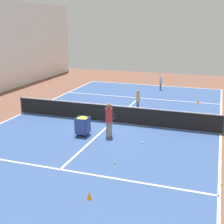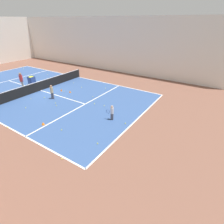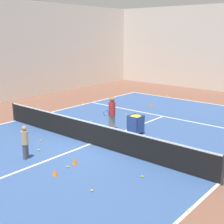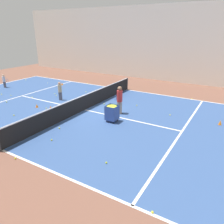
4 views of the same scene
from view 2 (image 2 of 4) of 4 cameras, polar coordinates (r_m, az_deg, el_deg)
The scene contains 45 objects.
ground_plane at distance 19.01m, azimuth -22.21°, elevation 6.53°, with size 34.76×34.76×0.00m, color brown.
court_playing_area at distance 19.01m, azimuth -22.21°, elevation 6.53°, with size 11.02×21.22×0.00m.
line_baseline_near at distance 12.50m, azimuth 8.02°, elevation -2.54°, with size 11.02×0.10×0.00m, color white.
line_sideline_right at distance 22.38m, azimuth -10.84°, elevation 11.16°, with size 0.10×21.22×0.00m, color white.
line_service_near at distance 14.86m, azimuth -8.74°, elevation 2.58°, with size 11.02×0.10×0.00m, color white.
line_service_far at distance 23.88m, azimuth -30.64°, elevation 8.82°, with size 11.02×0.10×0.00m, color white.
line_centre_service at distance 19.01m, azimuth -22.21°, elevation 6.54°, with size 0.10×11.67×0.00m, color white.
hall_enclosure_right at distance 25.35m, azimuth -3.59°, elevation 21.24°, with size 0.15×31.06×6.69m.
tennis_net at distance 18.85m, azimuth -22.48°, elevation 7.93°, with size 11.32×0.10×0.96m.
player_near_baseline at distance 12.11m, azimuth -0.07°, elevation 0.11°, with size 0.25×0.55×1.11m.
coach_at_net at distance 20.15m, azimuth -27.50°, elevation 9.40°, with size 0.42×0.68×1.62m.
child_midcourt at distance 16.32m, azimuth -19.09°, elevation 6.46°, with size 0.33×0.33×1.27m.
ball_cart at distance 21.02m, azimuth -24.85°, elevation 9.81°, with size 0.58×0.59×0.91m.
training_cone_0 at distance 18.14m, azimuth -16.24°, elevation 6.96°, with size 0.18×0.18×0.25m, color orange.
training_cone_1 at distance 17.51m, azimuth -13.55°, elevation 6.51°, with size 0.18×0.18×0.22m, color orange.
training_cone_2 at distance 12.65m, azimuth -21.60°, elevation -3.50°, with size 0.21×0.21×0.20m, color orange.
tennis_ball_0 at distance 13.37m, azimuth -30.93°, elevation -4.33°, with size 0.07×0.07×0.07m, color yellow.
tennis_ball_1 at distance 19.97m, azimuth -31.54°, elevation 5.49°, with size 0.07×0.07×0.07m, color yellow.
tennis_ball_2 at distance 10.16m, azimuth -4.76°, elevation -10.18°, with size 0.07×0.07×0.07m, color yellow.
tennis_ball_3 at distance 24.51m, azimuth -20.30°, elevation 11.48°, with size 0.07×0.07×0.07m, color yellow.
tennis_ball_4 at distance 29.01m, azimuth -26.93°, elevation 12.58°, with size 0.07×0.07×0.07m, color yellow.
tennis_ball_5 at distance 22.09m, azimuth -15.89°, elevation 10.45°, with size 0.07×0.07×0.07m, color yellow.
tennis_ball_6 at distance 11.94m, azimuth 4.32°, elevation -3.71°, with size 0.07×0.07×0.07m, color yellow.
tennis_ball_7 at distance 18.64m, azimuth -9.89°, elevation 7.93°, with size 0.07×0.07×0.07m, color yellow.
tennis_ball_8 at distance 15.56m, azimuth -17.96°, elevation 2.82°, with size 0.07×0.07×0.07m, color yellow.
tennis_ball_9 at distance 15.59m, azimuth -26.35°, elevation 1.23°, with size 0.07×0.07×0.07m, color yellow.
tennis_ball_10 at distance 15.06m, azimuth -17.73°, elevation 2.01°, with size 0.07×0.07×0.07m, color yellow.
tennis_ball_11 at distance 14.35m, azimuth -2.57°, elevation 2.09°, with size 0.07×0.07×0.07m, color yellow.
tennis_ball_12 at distance 14.73m, azimuth -5.70°, elevation 2.69°, with size 0.07×0.07×0.07m, color yellow.
tennis_ball_13 at distance 17.18m, azimuth -24.94°, elevation 3.90°, with size 0.07×0.07×0.07m, color yellow.
tennis_ball_14 at distance 17.93m, azimuth -15.35°, elevation 6.53°, with size 0.07×0.07×0.07m, color yellow.
tennis_ball_15 at distance 20.19m, azimuth -12.38°, elevation 9.26°, with size 0.07×0.07×0.07m, color yellow.
tennis_ball_17 at distance 21.07m, azimuth -6.76°, elevation 10.50°, with size 0.07×0.07×0.07m, color yellow.
tennis_ball_18 at distance 16.16m, azimuth -6.30°, elevation 5.02°, with size 0.07×0.07×0.07m, color yellow.
tennis_ball_22 at distance 23.15m, azimuth -12.45°, elevation 11.64°, with size 0.07×0.07×0.07m, color yellow.
tennis_ball_23 at distance 27.06m, azimuth -21.16°, elevation 12.77°, with size 0.07×0.07×0.07m, color yellow.
tennis_ball_24 at distance 15.45m, azimuth -11.84°, elevation 3.45°, with size 0.07×0.07×0.07m, color yellow.
tennis_ball_25 at distance 9.52m, azimuth -16.07°, elevation -14.46°, with size 0.07×0.07×0.07m, color yellow.
tennis_ball_26 at distance 20.99m, azimuth -17.02°, elevation 9.41°, with size 0.07×0.07×0.07m, color yellow.
tennis_ball_27 at distance 11.70m, azimuth -16.16°, elevation -5.63°, with size 0.07×0.07×0.07m, color yellow.
tennis_ball_28 at distance 29.79m, azimuth -27.04°, elevation 12.90°, with size 0.07×0.07×0.07m, color yellow.
tennis_ball_29 at distance 28.03m, azimuth -21.97°, elevation 13.11°, with size 0.07×0.07×0.07m, color yellow.
tennis_ball_30 at distance 18.17m, azimuth -2.13°, elevation 7.81°, with size 0.07×0.07×0.07m, color yellow.
tennis_ball_31 at distance 18.64m, azimuth -26.60°, elevation 5.31°, with size 0.07×0.07×0.07m, color yellow.
tennis_ball_32 at distance 17.01m, azimuth -21.22°, elevation 4.41°, with size 0.07×0.07×0.07m, color yellow.
Camera 2 is at (-9.88, -14.98, 6.29)m, focal length 28.00 mm.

